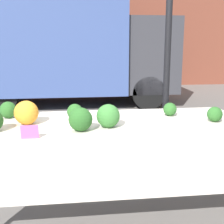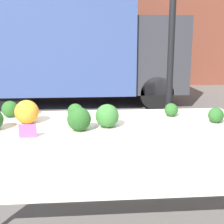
# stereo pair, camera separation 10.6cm
# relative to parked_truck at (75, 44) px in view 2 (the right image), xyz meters

# --- Properties ---
(ground_plane) EXTENTS (40.00, 40.00, 0.00)m
(ground_plane) POSITION_rel_parked_truck_xyz_m (0.48, -5.35, -1.49)
(ground_plane) COLOR slate
(building_facade) EXTENTS (16.00, 0.60, 4.93)m
(building_facade) POSITION_rel_parked_truck_xyz_m (0.48, 3.31, 0.97)
(building_facade) COLOR brown
(building_facade) RESTS_ON ground_plane
(tent_pole) EXTENTS (0.07, 0.07, 2.75)m
(tent_pole) POSITION_rel_parked_truck_xyz_m (1.17, -4.63, -0.11)
(tent_pole) COLOR black
(tent_pole) RESTS_ON ground_plane
(parked_truck) EXTENTS (4.92, 2.26, 2.81)m
(parked_truck) POSITION_rel_parked_truck_xyz_m (0.00, 0.00, 0.00)
(parked_truck) COLOR #384C84
(parked_truck) RESTS_ON ground_plane
(market_table) EXTENTS (2.34, 0.89, 0.88)m
(market_table) POSITION_rel_parked_truck_xyz_m (0.48, -5.42, -0.71)
(market_table) COLOR beige
(market_table) RESTS_ON ground_plane
(orange_cauliflower) EXTENTS (0.20, 0.20, 0.20)m
(orange_cauliflower) POSITION_rel_parked_truck_xyz_m (-0.24, -5.37, -0.51)
(orange_cauliflower) COLOR orange
(orange_cauliflower) RESTS_ON market_table
(broccoli_head_1) EXTENTS (0.12, 0.12, 0.12)m
(broccoli_head_1) POSITION_rel_parked_truck_xyz_m (1.04, -5.22, -0.54)
(broccoli_head_1) COLOR #285B23
(broccoli_head_1) RESTS_ON market_table
(broccoli_head_2) EXTENTS (0.15, 0.15, 0.15)m
(broccoli_head_2) POSITION_rel_parked_truck_xyz_m (-0.44, -5.13, -0.53)
(broccoli_head_2) COLOR #285B23
(broccoli_head_2) RESTS_ON market_table
(broccoli_head_3) EXTENTS (0.19, 0.19, 0.19)m
(broccoli_head_3) POSITION_rel_parked_truck_xyz_m (0.43, -5.55, -0.51)
(broccoli_head_3) COLOR #387533
(broccoli_head_3) RESTS_ON market_table
(broccoli_head_4) EXTENTS (0.18, 0.18, 0.18)m
(broccoli_head_4) POSITION_rel_parked_truck_xyz_m (0.20, -5.63, -0.51)
(broccoli_head_4) COLOR #285B23
(broccoli_head_4) RESTS_ON market_table
(broccoli_head_6) EXTENTS (0.11, 0.11, 0.11)m
(broccoli_head_6) POSITION_rel_parked_truck_xyz_m (-0.27, -5.05, -0.55)
(broccoli_head_6) COLOR #2D6628
(broccoli_head_6) RESTS_ON market_table
(broccoli_head_7) EXTENTS (0.13, 0.13, 0.13)m
(broccoli_head_7) POSITION_rel_parked_truck_xyz_m (1.36, -5.48, -0.54)
(broccoli_head_7) COLOR #285B23
(broccoli_head_7) RESTS_ON market_table
(broccoli_head_8) EXTENTS (0.14, 0.14, 0.14)m
(broccoli_head_8) POSITION_rel_parked_truck_xyz_m (0.16, -5.25, -0.54)
(broccoli_head_8) COLOR #285B23
(broccoli_head_8) RESTS_ON market_table
(price_sign) EXTENTS (0.13, 0.01, 0.10)m
(price_sign) POSITION_rel_parked_truck_xyz_m (-0.16, -5.78, -0.56)
(price_sign) COLOR #F45B9E
(price_sign) RESTS_ON market_table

